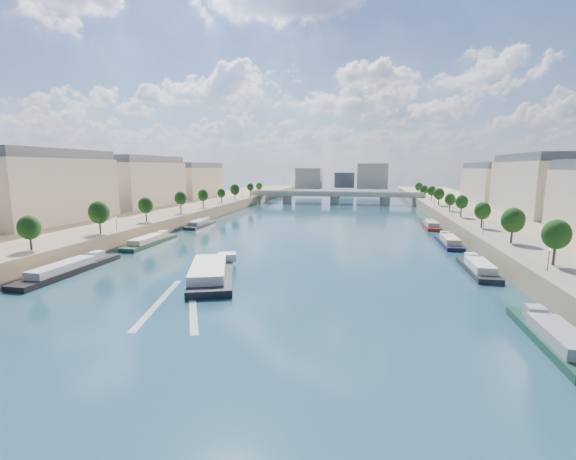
% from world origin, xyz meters
% --- Properties ---
extents(ground, '(700.00, 700.00, 0.00)m').
position_xyz_m(ground, '(0.00, 100.00, 0.00)').
color(ground, '#0C2A37').
rests_on(ground, ground).
extents(quay_left, '(44.00, 520.00, 5.00)m').
position_xyz_m(quay_left, '(-72.00, 100.00, 2.50)').
color(quay_left, '#9E8460').
rests_on(quay_left, ground).
extents(quay_right, '(44.00, 520.00, 5.00)m').
position_xyz_m(quay_right, '(72.00, 100.00, 2.50)').
color(quay_right, '#9E8460').
rests_on(quay_right, ground).
extents(pave_left, '(14.00, 520.00, 0.10)m').
position_xyz_m(pave_left, '(-57.00, 100.00, 5.05)').
color(pave_left, gray).
rests_on(pave_left, quay_left).
extents(pave_right, '(14.00, 520.00, 0.10)m').
position_xyz_m(pave_right, '(57.00, 100.00, 5.05)').
color(pave_right, gray).
rests_on(pave_right, quay_right).
extents(trees_left, '(4.80, 268.80, 8.26)m').
position_xyz_m(trees_left, '(-55.00, 102.00, 10.48)').
color(trees_left, '#382B1E').
rests_on(trees_left, ground).
extents(trees_right, '(4.80, 268.80, 8.26)m').
position_xyz_m(trees_right, '(55.00, 110.00, 10.48)').
color(trees_right, '#382B1E').
rests_on(trees_right, ground).
extents(lamps_left, '(0.36, 200.36, 4.28)m').
position_xyz_m(lamps_left, '(-52.50, 90.00, 7.78)').
color(lamps_left, black).
rests_on(lamps_left, ground).
extents(lamps_right, '(0.36, 200.36, 4.28)m').
position_xyz_m(lamps_right, '(52.50, 105.00, 7.78)').
color(lamps_right, black).
rests_on(lamps_right, ground).
extents(buildings_left, '(16.00, 226.00, 23.20)m').
position_xyz_m(buildings_left, '(-85.00, 112.00, 16.45)').
color(buildings_left, '#BDAB91').
rests_on(buildings_left, ground).
extents(buildings_right, '(16.00, 226.00, 23.20)m').
position_xyz_m(buildings_right, '(85.00, 112.00, 16.45)').
color(buildings_right, '#BDAB91').
rests_on(buildings_right, ground).
extents(skyline, '(79.00, 42.00, 22.00)m').
position_xyz_m(skyline, '(3.19, 319.52, 14.66)').
color(skyline, '#BDAB91').
rests_on(skyline, ground).
extents(bridge, '(112.00, 12.00, 8.15)m').
position_xyz_m(bridge, '(0.00, 223.51, 5.08)').
color(bridge, '#C1B79E').
rests_on(bridge, ground).
extents(tour_barge, '(17.87, 30.92, 4.04)m').
position_xyz_m(tour_barge, '(-12.42, 45.70, 1.16)').
color(tour_barge, black).
rests_on(tour_barge, ground).
extents(wake, '(16.05, 25.66, 0.04)m').
position_xyz_m(wake, '(-12.42, 29.15, 0.02)').
color(wake, silver).
rests_on(wake, ground).
extents(moored_barges_left, '(5.00, 156.57, 3.60)m').
position_xyz_m(moored_barges_left, '(-45.50, 42.68, 0.84)').
color(moored_barges_left, '#1C2A3F').
rests_on(moored_barges_left, ground).
extents(moored_barges_right, '(5.00, 162.56, 3.60)m').
position_xyz_m(moored_barges_right, '(45.50, 54.45, 0.84)').
color(moored_barges_right, black).
rests_on(moored_barges_right, ground).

